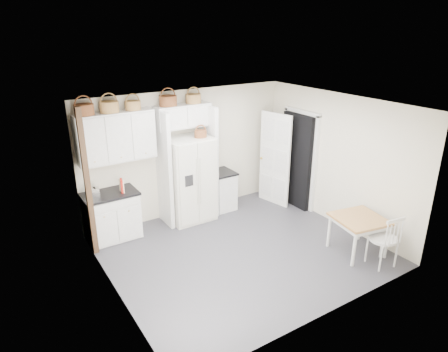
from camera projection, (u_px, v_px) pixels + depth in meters
floor at (241, 251)px, 7.13m from camera, size 4.50×4.50×0.00m
ceiling at (244, 106)px, 6.21m from camera, size 4.50×4.50×0.00m
wall_back at (187, 153)px, 8.25m from camera, size 4.50×0.00×4.50m
wall_left at (110, 216)px, 5.54m from camera, size 0.00×4.00×4.00m
wall_right at (337, 160)px, 7.80m from camera, size 0.00×4.00×4.00m
refrigerator at (189, 179)px, 8.04m from camera, size 0.90×0.72×1.73m
base_cab_left at (112, 216)px, 7.43m from camera, size 0.94×0.60×0.87m
base_cab_right at (222, 191)px, 8.66m from camera, size 0.46×0.55×0.81m
dining_table at (357, 235)px, 6.99m from camera, size 0.94×0.94×0.67m
windsor_chair at (383, 239)px, 6.56m from camera, size 0.53×0.50×0.97m
counter_left at (110, 194)px, 7.27m from camera, size 0.98×0.64×0.04m
counter_right at (222, 173)px, 8.51m from camera, size 0.50×0.59×0.04m
toaster at (93, 192)px, 7.09m from camera, size 0.25×0.17×0.16m
cookbook_red at (122, 186)px, 7.26m from camera, size 0.07×0.17×0.25m
cookbook_cream at (122, 186)px, 7.26m from camera, size 0.04×0.16×0.24m
basket_upper_a at (84, 110)px, 6.71m from camera, size 0.33×0.33×0.19m
basket_upper_b at (109, 107)px, 6.92m from camera, size 0.33×0.33×0.19m
basket_upper_c at (133, 105)px, 7.14m from camera, size 0.28×0.28×0.16m
basket_bridge_a at (168, 101)px, 7.48m from camera, size 0.34×0.34×0.19m
basket_bridge_b at (193, 99)px, 7.75m from camera, size 0.31×0.31×0.18m
basket_fridge_b at (201, 134)px, 7.74m from camera, size 0.25×0.25×0.13m
upper_cabinet at (116, 137)px, 7.15m from camera, size 1.40×0.34×0.90m
bridge_cabinet at (183, 116)px, 7.74m from camera, size 1.12×0.34×0.45m
fridge_panel_left at (164, 170)px, 7.73m from camera, size 0.08×0.60×2.30m
fridge_panel_right at (209, 161)px, 8.24m from camera, size 0.08×0.60×2.30m
trim_post at (87, 184)px, 6.63m from camera, size 0.09×0.09×2.60m
doorway_void at (297, 161)px, 8.64m from camera, size 0.18×0.85×2.05m
door_slab at (275, 159)px, 8.72m from camera, size 0.21×0.79×2.05m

